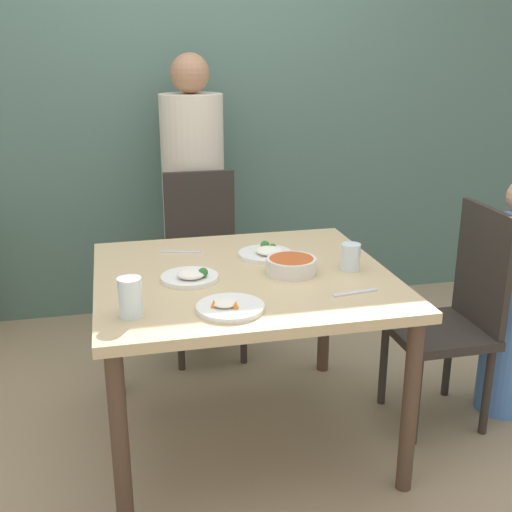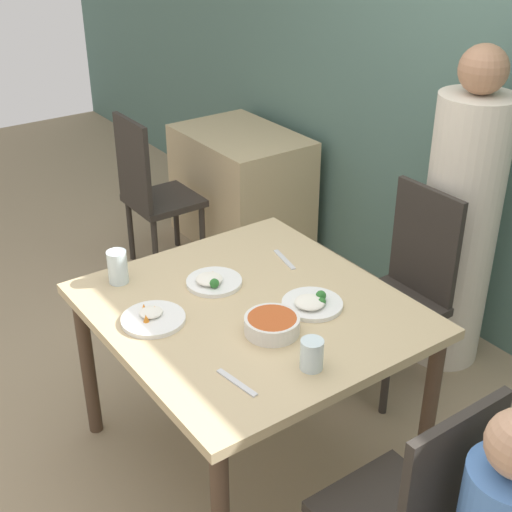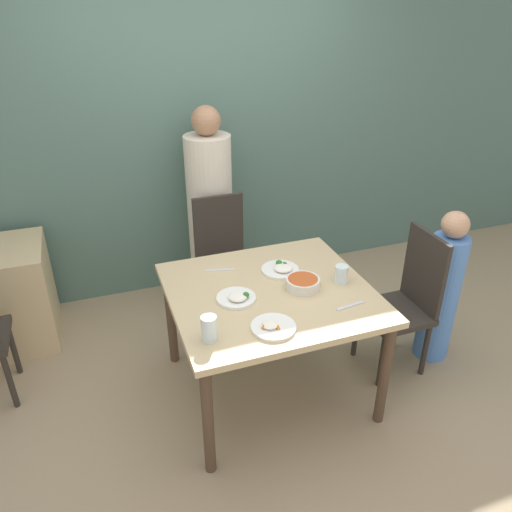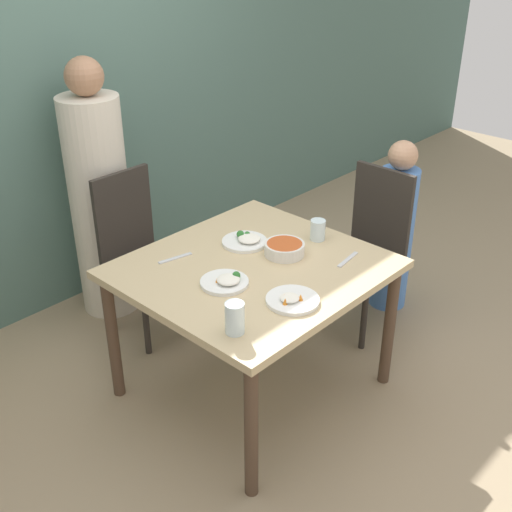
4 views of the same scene
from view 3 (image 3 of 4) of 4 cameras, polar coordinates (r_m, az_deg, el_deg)
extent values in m
plane|color=#998466|center=(3.37, 1.46, -14.74)|extent=(10.00, 10.00, 0.00)
cube|color=#4C6B60|center=(4.04, -6.37, 14.52)|extent=(10.00, 0.06, 2.70)
cube|color=tan|center=(2.92, 1.63, -4.28)|extent=(1.16, 1.08, 0.04)
cylinder|color=#4C3828|center=(2.68, -5.50, -18.33)|extent=(0.06, 0.06, 0.71)
cylinder|color=#4C3828|center=(3.02, 14.50, -12.97)|extent=(0.06, 0.06, 0.71)
cylinder|color=#4C3828|center=(3.41, -9.70, -7.01)|extent=(0.06, 0.06, 0.71)
cylinder|color=#4C3828|center=(3.67, 6.43, -3.89)|extent=(0.06, 0.06, 0.71)
cube|color=#2D2823|center=(3.73, -3.36, -1.93)|extent=(0.40, 0.40, 0.04)
cube|color=#2D2823|center=(3.75, -4.30, 3.14)|extent=(0.38, 0.03, 0.52)
cylinder|color=#2D2823|center=(3.68, -4.99, -6.59)|extent=(0.04, 0.04, 0.41)
cylinder|color=#2D2823|center=(3.75, -0.11, -5.64)|extent=(0.04, 0.04, 0.41)
cylinder|color=#2D2823|center=(3.94, -6.26, -4.00)|extent=(0.04, 0.04, 0.41)
cylinder|color=#2D2823|center=(4.02, -1.70, -3.17)|extent=(0.04, 0.04, 0.41)
cube|color=#2D2823|center=(3.40, 15.49, -6.27)|extent=(0.40, 0.40, 0.04)
cube|color=#2D2823|center=(3.36, 18.71, -1.59)|extent=(0.03, 0.38, 0.52)
cylinder|color=#2D2823|center=(3.56, 11.34, -8.42)|extent=(0.04, 0.04, 0.41)
cylinder|color=#2D2823|center=(3.35, 14.19, -11.51)|extent=(0.04, 0.04, 0.41)
cylinder|color=#2D2823|center=(3.72, 15.77, -7.23)|extent=(0.04, 0.04, 0.41)
cylinder|color=#2D2823|center=(3.52, 18.78, -10.08)|extent=(0.04, 0.04, 0.41)
cylinder|color=beige|center=(3.97, -5.20, 4.06)|extent=(0.35, 0.35, 1.35)
sphere|color=#9E7051|center=(3.72, -5.74, 15.15)|extent=(0.22, 0.22, 0.22)
cylinder|color=#5184D1|center=(3.58, 20.28, -4.58)|extent=(0.23, 0.23, 0.92)
sphere|color=tan|center=(3.34, 21.82, 3.34)|extent=(0.17, 0.17, 0.17)
cylinder|color=silver|center=(2.93, 5.36, -3.12)|extent=(0.20, 0.20, 0.06)
cylinder|color=#BC5123|center=(2.92, 5.38, -2.66)|extent=(0.18, 0.18, 0.01)
cylinder|color=white|center=(3.10, 2.76, -1.59)|extent=(0.23, 0.23, 0.02)
ellipsoid|color=white|center=(3.08, 3.12, -1.38)|extent=(0.11, 0.11, 0.03)
sphere|color=#2D702D|center=(3.12, 2.64, -0.80)|extent=(0.04, 0.04, 0.04)
sphere|color=#2D702D|center=(3.11, 3.29, -0.95)|extent=(0.03, 0.03, 0.03)
cylinder|color=white|center=(2.83, -2.29, -4.84)|extent=(0.22, 0.22, 0.02)
ellipsoid|color=white|center=(2.79, -2.10, -4.68)|extent=(0.11, 0.11, 0.03)
sphere|color=#2D702D|center=(2.80, -1.15, -4.55)|extent=(0.03, 0.03, 0.03)
cone|color=orange|center=(2.82, -2.99, -4.46)|extent=(0.02, 0.02, 0.02)
sphere|color=#2D702D|center=(2.80, -1.16, -4.48)|extent=(0.04, 0.04, 0.04)
cylinder|color=white|center=(2.60, 2.00, -8.13)|extent=(0.24, 0.24, 0.02)
ellipsoid|color=white|center=(2.58, 1.60, -7.84)|extent=(0.09, 0.09, 0.02)
cone|color=orange|center=(2.56, 2.55, -8.08)|extent=(0.02, 0.02, 0.03)
cone|color=orange|center=(2.56, 0.84, -8.05)|extent=(0.02, 0.02, 0.03)
cone|color=orange|center=(2.60, 1.19, -7.60)|extent=(0.02, 0.02, 0.02)
cylinder|color=silver|center=(3.01, 9.73, -2.05)|extent=(0.08, 0.08, 0.11)
cylinder|color=silver|center=(2.50, -5.38, -8.24)|extent=(0.08, 0.08, 0.14)
cube|color=silver|center=(3.12, -4.16, -1.60)|extent=(0.18, 0.06, 0.01)
cube|color=silver|center=(2.82, 10.70, -5.61)|extent=(0.18, 0.04, 0.01)
cylinder|color=#2D2823|center=(3.71, -25.97, -9.45)|extent=(0.04, 0.04, 0.41)
cylinder|color=#2D2823|center=(3.45, -26.30, -12.67)|extent=(0.04, 0.04, 0.41)
camera|label=1|loc=(0.80, 46.42, -44.07)|focal=45.00mm
camera|label=2|loc=(2.96, 53.59, 15.69)|focal=50.00mm
camera|label=4|loc=(1.13, -86.42, -0.44)|focal=45.00mm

